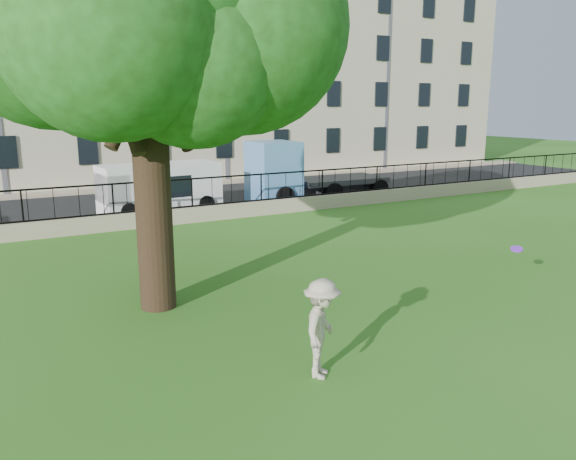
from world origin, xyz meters
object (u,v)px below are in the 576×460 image
man (322,328)px  frisbee (517,249)px  blue_truck (318,170)px  white_van (160,188)px

man → frisbee: (5.71, 0.80, 0.46)m
blue_truck → white_van: bearing=179.7°
man → frisbee: size_ratio=6.32×
frisbee → man: bearing=-172.0°
man → white_van: size_ratio=0.35×
frisbee → white_van: bearing=103.7°
man → white_van: white_van is taller
frisbee → blue_truck: (4.05, 14.85, 0.11)m
frisbee → white_van: 15.53m
white_van → man: bearing=-101.7°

